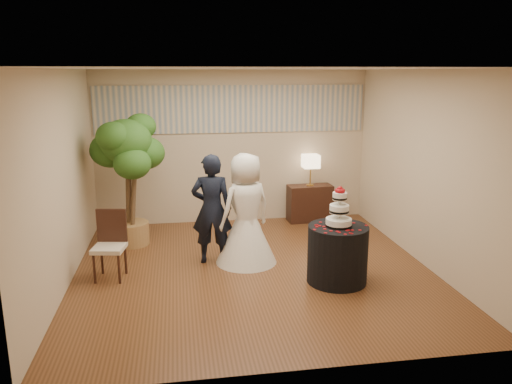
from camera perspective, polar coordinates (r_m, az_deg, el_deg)
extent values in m
cube|color=brown|center=(7.21, -0.29, -8.91)|extent=(5.00, 5.00, 0.00)
cube|color=white|center=(6.66, -0.32, 13.93)|extent=(5.00, 5.00, 0.00)
cube|color=#C8B294|center=(9.24, -2.67, 5.12)|extent=(5.00, 0.06, 2.80)
cube|color=#C8B294|center=(4.43, 4.66, -4.37)|extent=(5.00, 0.06, 2.80)
cube|color=#C8B294|center=(6.89, -21.33, 1.25)|extent=(0.06, 5.00, 2.80)
cube|color=#C8B294|center=(7.59, 18.72, 2.54)|extent=(0.06, 5.00, 2.80)
cube|color=#AEABA1|center=(9.15, -2.71, 9.44)|extent=(4.90, 0.02, 0.85)
imported|color=black|center=(7.28, -5.07, -1.96)|extent=(0.65, 0.48, 1.63)
imported|color=white|center=(7.25, -1.15, -1.93)|extent=(1.19, 1.19, 1.64)
cylinder|color=black|center=(6.79, 9.29, -7.02)|extent=(0.90, 0.90, 0.78)
cube|color=black|center=(9.47, 6.15, -1.27)|extent=(0.84, 0.41, 0.69)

